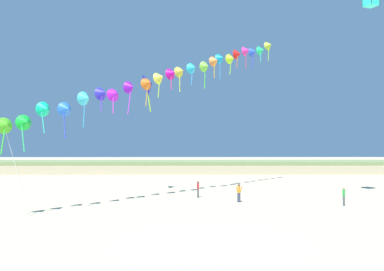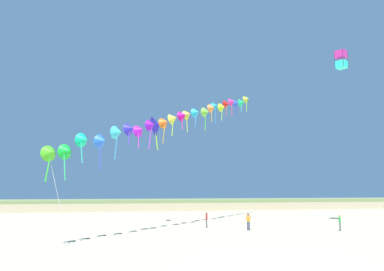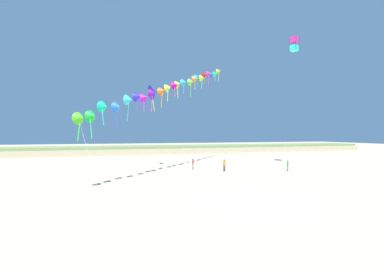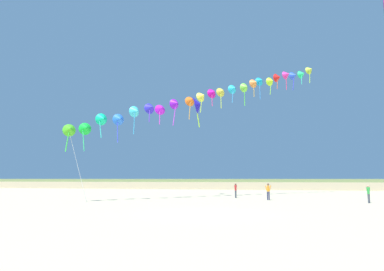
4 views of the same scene
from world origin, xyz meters
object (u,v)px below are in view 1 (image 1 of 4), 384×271
Objects in this scene: person_near_left at (198,188)px; person_mid_center at (239,191)px; large_kite_mid_trail at (149,85)px; person_near_right at (344,195)px.

person_mid_center is (3.39, -2.88, 0.03)m from person_near_left.
person_mid_center is 14.59m from large_kite_mid_trail.
large_kite_mid_trail is (-4.88, 3.76, 10.06)m from person_near_left.
person_mid_center is (-8.11, 2.13, 0.05)m from person_near_right.
person_near_left is 12.55m from person_near_right.
large_kite_mid_trail is at bearing 151.84° from person_near_right.
person_near_right is at bearing -23.52° from person_near_left.
person_near_left reaches higher than person_near_right.
person_mid_center is at bearing 165.28° from person_near_right.
person_near_left is 11.79m from large_kite_mid_trail.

